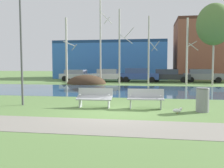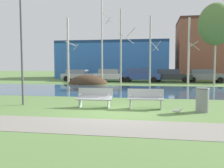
# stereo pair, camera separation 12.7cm
# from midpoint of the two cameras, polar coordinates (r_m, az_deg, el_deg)

# --- Properties ---
(ground_plane) EXTENTS (120.00, 120.00, 0.00)m
(ground_plane) POSITION_cam_midpoint_polar(r_m,az_deg,el_deg) (20.02, 5.49, -1.23)
(ground_plane) COLOR #5B7F42
(paved_path_strip) EXTENTS (60.00, 2.09, 0.01)m
(paved_path_strip) POSITION_cam_midpoint_polar(r_m,az_deg,el_deg) (7.92, -1.36, -9.64)
(paved_path_strip) COLOR gray
(paved_path_strip) RESTS_ON ground
(river_band) EXTENTS (80.00, 8.84, 0.01)m
(river_band) POSITION_cam_midpoint_polar(r_m,az_deg,el_deg) (19.14, 5.29, -1.47)
(river_band) COLOR #33516B
(river_band) RESTS_ON ground
(soil_mound) EXTENTS (4.05, 3.09, 1.87)m
(soil_mound) POSITION_cam_midpoint_polar(r_m,az_deg,el_deg) (25.96, -5.35, 0.03)
(soil_mound) COLOR #423021
(soil_mound) RESTS_ON ground
(bench_left) EXTENTS (1.61, 0.60, 0.87)m
(bench_left) POSITION_cam_midpoint_polar(r_m,az_deg,el_deg) (11.39, -3.68, -2.99)
(bench_left) COLOR #9EA0A3
(bench_left) RESTS_ON ground
(bench_right) EXTENTS (1.61, 0.60, 0.87)m
(bench_right) POSITION_cam_midpoint_polar(r_m,az_deg,el_deg) (11.09, 7.93, -3.22)
(bench_right) COLOR #9EA0A3
(bench_right) RESTS_ON ground
(trash_bin) EXTENTS (0.54, 0.54, 0.99)m
(trash_bin) POSITION_cam_midpoint_polar(r_m,az_deg,el_deg) (10.91, 20.18, -3.34)
(trash_bin) COLOR gray
(trash_bin) RESTS_ON ground
(seagull) EXTENTS (0.41, 0.15, 0.25)m
(seagull) POSITION_cam_midpoint_polar(r_m,az_deg,el_deg) (10.29, 14.94, -5.83)
(seagull) COLOR white
(seagull) RESTS_ON ground
(streetlamp) EXTENTS (0.32, 0.32, 5.83)m
(streetlamp) POSITION_cam_midpoint_polar(r_m,az_deg,el_deg) (12.87, -19.72, 12.67)
(streetlamp) COLOR #4C4C51
(streetlamp) RESTS_ON ground
(birch_far_left) EXTENTS (1.35, 2.17, 6.99)m
(birch_far_left) POSITION_cam_midpoint_polar(r_m,az_deg,el_deg) (27.62, -9.79, 7.54)
(birch_far_left) COLOR beige
(birch_far_left) RESTS_ON ground
(birch_left) EXTENTS (1.34, 2.30, 8.87)m
(birch_left) POSITION_cam_midpoint_polar(r_m,az_deg,el_deg) (26.63, -2.11, 9.93)
(birch_left) COLOR beige
(birch_left) RESTS_ON ground
(birch_center_left) EXTENTS (1.56, 2.78, 7.46)m
(birch_center_left) POSITION_cam_midpoint_polar(r_m,az_deg,el_deg) (25.22, 2.27, 8.56)
(birch_center_left) COLOR #BCB7A8
(birch_center_left) RESTS_ON ground
(birch_center) EXTENTS (1.13, 1.85, 6.77)m
(birch_center) POSITION_cam_midpoint_polar(r_m,az_deg,el_deg) (25.33, 8.87, 7.60)
(birch_center) COLOR #BCB7A8
(birch_center) RESTS_ON ground
(birch_center_right) EXTENTS (1.16, 1.95, 6.53)m
(birch_center_right) POSITION_cam_midpoint_polar(r_m,az_deg,el_deg) (25.83, 17.23, 7.15)
(birch_center_right) COLOR beige
(birch_center_right) RESTS_ON ground
(birch_right) EXTENTS (3.27, 3.27, 7.72)m
(birch_right) POSITION_cam_midpoint_polar(r_m,az_deg,el_deg) (26.03, 22.69, 12.43)
(birch_right) COLOR #BCB7A8
(birch_right) RESTS_ON ground
(parked_van_nearest_silver) EXTENTS (4.40, 2.23, 1.37)m
(parked_van_nearest_silver) POSITION_cam_midpoint_polar(r_m,az_deg,el_deg) (30.94, -7.32, 2.06)
(parked_van_nearest_silver) COLOR #B2B5BC
(parked_van_nearest_silver) RESTS_ON ground
(parked_sedan_second_white) EXTENTS (4.23, 2.20, 1.48)m
(parked_sedan_second_white) POSITION_cam_midpoint_polar(r_m,az_deg,el_deg) (29.69, -0.01, 2.09)
(parked_sedan_second_white) COLOR silver
(parked_sedan_second_white) RESTS_ON ground
(parked_hatch_third_blue) EXTENTS (4.47, 2.13, 1.59)m
(parked_hatch_third_blue) POSITION_cam_midpoint_polar(r_m,az_deg,el_deg) (29.02, 6.58, 2.10)
(parked_hatch_third_blue) COLOR #2D4793
(parked_hatch_third_blue) RESTS_ON ground
(parked_wagon_fourth_dark) EXTENTS (4.53, 2.26, 1.48)m
(parked_wagon_fourth_dark) POSITION_cam_midpoint_polar(r_m,az_deg,el_deg) (29.50, 13.29, 1.95)
(parked_wagon_fourth_dark) COLOR #282B30
(parked_wagon_fourth_dark) RESTS_ON ground
(parked_suv_fifth_grey) EXTENTS (4.40, 2.13, 1.49)m
(parked_suv_fifth_grey) POSITION_cam_midpoint_polar(r_m,az_deg,el_deg) (30.18, 20.42, 1.87)
(parked_suv_fifth_grey) COLOR slate
(parked_suv_fifth_grey) RESTS_ON ground
(building_blue_store) EXTENTS (16.00, 7.79, 5.42)m
(building_blue_store) POSITION_cam_midpoint_polar(r_m,az_deg,el_deg) (38.31, 0.56, 5.46)
(building_blue_store) COLOR #3870C6
(building_blue_store) RESTS_ON ground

